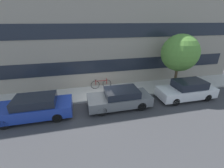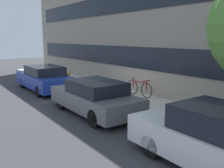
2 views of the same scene
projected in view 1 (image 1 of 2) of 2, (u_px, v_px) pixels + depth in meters
name	position (u px, v px, depth m)	size (l,w,h in m)	color
ground_plane	(100.00, 101.00, 11.19)	(56.00, 56.00, 0.00)	#38383A
sidewalk_strip	(97.00, 93.00, 12.32)	(28.00, 2.59, 0.14)	#B2AFA8
rowhouse_facade	(92.00, 36.00, 12.18)	(28.00, 1.02, 8.73)	gray
parked_car_blue	(34.00, 108.00, 9.11)	(4.56, 1.79, 1.39)	#1E3899
parked_car_grey	(120.00, 98.00, 10.25)	(4.28, 1.79, 1.32)	slate
parked_car_white	(187.00, 90.00, 11.33)	(4.33, 1.68, 1.46)	silver
fire_hydrant	(34.00, 98.00, 10.62)	(0.55, 0.31, 0.70)	gold
bicycle	(101.00, 84.00, 12.82)	(1.76, 0.44, 0.85)	black
street_tree	(180.00, 53.00, 11.80)	(2.90, 2.90, 4.51)	brown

